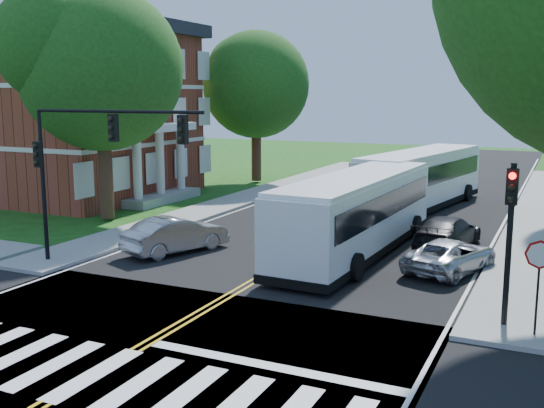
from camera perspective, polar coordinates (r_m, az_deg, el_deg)
The scene contains 21 objects.
ground at distance 15.92m, azimuth -14.43°, elevation -13.92°, with size 140.00×140.00×0.00m, color #1C4711.
road at distance 31.29m, azimuth 6.91°, elevation -1.93°, with size 14.00×96.00×0.01m, color black.
cross_road at distance 15.92m, azimuth -14.43°, elevation -13.90°, with size 60.00×12.00×0.01m, color black.
center_line at distance 35.04m, azimuth 8.95°, elevation -0.70°, with size 0.36×70.00×0.01m, color gold.
edge_line_w at distance 37.45m, azimuth -1.09°, elevation 0.09°, with size 0.12×70.00×0.01m, color silver.
edge_line_e at distance 33.85m, azimuth 20.08°, elevation -1.55°, with size 0.12×70.00×0.01m, color silver.
crosswalk at distance 15.57m, azimuth -15.64°, elevation -14.47°, with size 12.60×3.00×0.01m, color silver.
stop_bar at distance 15.42m, azimuth -0.02°, elevation -14.34°, with size 6.60×0.40×0.01m, color silver.
sidewalk_nw at distance 40.75m, azimuth -1.13°, elevation 0.97°, with size 2.60×40.00×0.15m, color gray.
sidewalk_ne at distance 36.70m, azimuth 22.83°, elevation -0.79°, with size 2.60×40.00×0.15m, color gray.
tree_west_near at distance 32.76m, azimuth -15.09°, elevation 11.57°, with size 8.00×8.00×11.40m.
tree_west_far at distance 45.96m, azimuth -1.44°, elevation 10.63°, with size 7.60×7.60×10.67m.
brick_building at distance 44.24m, azimuth -20.42°, elevation 8.01°, with size 20.00×13.00×10.80m.
signal_nw at distance 23.39m, azimuth -16.04°, elevation 4.65°, with size 7.15×0.46×5.66m.
signal_ne at distance 17.95m, azimuth 20.56°, elevation -1.62°, with size 0.30×0.46×4.40m.
stop_sign at distance 17.66m, azimuth 22.85°, elevation -5.05°, with size 0.76×0.08×2.53m.
bus_lead at distance 25.59m, azimuth 7.63°, elevation -0.74°, with size 3.37×12.34×3.17m.
bus_follow at distance 36.41m, azimuth 13.23°, elevation 2.25°, with size 4.72×12.71×3.22m.
hatchback at distance 25.97m, azimuth -8.60°, elevation -2.73°, with size 1.54×4.42×1.46m, color #A5A7AC.
suv at distance 23.83m, azimuth 15.74°, elevation -4.45°, with size 1.98×4.30×1.19m, color #BABCC2.
dark_sedan at distance 27.31m, azimuth 15.44°, elevation -2.47°, with size 1.90×4.67×1.36m, color black.
Camera 1 is at (9.45, -11.15, 6.32)m, focal length 42.00 mm.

